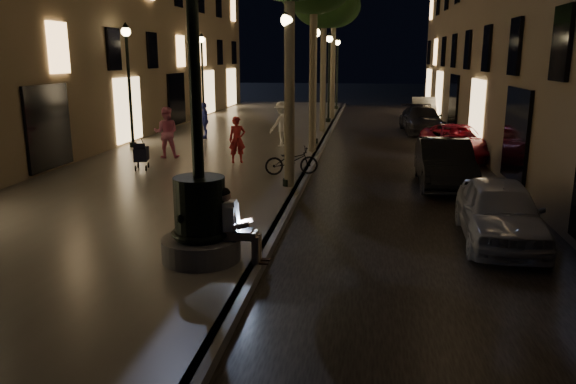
% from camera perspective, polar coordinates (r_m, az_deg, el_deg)
% --- Properties ---
extents(ground, '(120.00, 120.00, 0.00)m').
position_cam_1_polar(ground, '(22.55, 3.23, 4.06)').
color(ground, black).
rests_on(ground, ground).
extents(cobble_lane, '(6.00, 45.00, 0.02)m').
position_cam_1_polar(cobble_lane, '(22.50, 10.88, 3.85)').
color(cobble_lane, black).
rests_on(cobble_lane, ground).
extents(promenade, '(8.00, 45.00, 0.20)m').
position_cam_1_polar(promenade, '(23.21, -6.69, 4.51)').
color(promenade, '#655F59').
rests_on(promenade, ground).
extents(curb_strip, '(0.25, 45.00, 0.20)m').
position_cam_1_polar(curb_strip, '(22.53, 3.23, 4.31)').
color(curb_strip, '#59595B').
rests_on(curb_strip, ground).
extents(fountain_lamppost, '(1.40, 1.40, 5.21)m').
position_cam_1_polar(fountain_lamppost, '(9.92, -8.96, -1.25)').
color(fountain_lamppost, '#59595B').
rests_on(fountain_lamppost, promenade).
extents(seated_man_laptop, '(0.96, 0.32, 1.33)m').
position_cam_1_polar(seated_man_laptop, '(9.84, -5.48, -3.12)').
color(seated_man_laptop, tan).
rests_on(seated_man_laptop, promenade).
extents(tree_third, '(3.00, 3.00, 7.20)m').
position_cam_1_polar(tree_third, '(27.35, 3.69, 18.63)').
color(tree_third, '#6B604C').
rests_on(tree_third, promenade).
extents(tree_far, '(3.00, 3.00, 7.50)m').
position_cam_1_polar(tree_far, '(33.34, 4.69, 18.21)').
color(tree_far, '#6B604C').
rests_on(tree_far, promenade).
extents(lamp_curb_a, '(0.36, 0.36, 4.81)m').
position_cam_1_polar(lamp_curb_a, '(15.32, -0.04, 11.77)').
color(lamp_curb_a, black).
rests_on(lamp_curb_a, promenade).
extents(lamp_curb_b, '(0.36, 0.36, 4.81)m').
position_cam_1_polar(lamp_curb_b, '(23.27, 2.80, 12.37)').
color(lamp_curb_b, black).
rests_on(lamp_curb_b, promenade).
extents(lamp_curb_c, '(0.36, 0.36, 4.81)m').
position_cam_1_polar(lamp_curb_c, '(31.24, 4.20, 12.66)').
color(lamp_curb_c, black).
rests_on(lamp_curb_c, promenade).
extents(lamp_curb_d, '(0.36, 0.36, 4.81)m').
position_cam_1_polar(lamp_curb_d, '(39.22, 5.03, 12.83)').
color(lamp_curb_d, black).
rests_on(lamp_curb_d, promenade).
extents(lamp_left_b, '(0.36, 0.36, 4.81)m').
position_cam_1_polar(lamp_left_b, '(23.10, -15.92, 11.87)').
color(lamp_left_b, black).
rests_on(lamp_left_b, promenade).
extents(lamp_left_c, '(0.36, 0.36, 4.81)m').
position_cam_1_polar(lamp_left_c, '(32.51, -8.70, 12.58)').
color(lamp_left_c, black).
rests_on(lamp_left_c, promenade).
extents(stroller, '(0.56, 0.98, 0.98)m').
position_cam_1_polar(stroller, '(18.52, -14.68, 3.73)').
color(stroller, black).
rests_on(stroller, promenade).
extents(car_front, '(1.71, 3.85, 1.29)m').
position_cam_1_polar(car_front, '(12.25, 20.71, -1.87)').
color(car_front, '#B3B3BB').
rests_on(car_front, ground).
extents(car_second, '(1.48, 4.16, 1.37)m').
position_cam_1_polar(car_second, '(17.06, 15.60, 2.82)').
color(car_second, black).
rests_on(car_second, ground).
extents(car_third, '(2.46, 4.62, 1.23)m').
position_cam_1_polar(car_third, '(22.06, 16.70, 4.92)').
color(car_third, maroon).
rests_on(car_third, ground).
extents(car_rear, '(2.12, 4.64, 1.31)m').
position_cam_1_polar(car_rear, '(29.11, 13.40, 7.18)').
color(car_rear, '#2B2A2F').
rests_on(car_rear, ground).
extents(car_fifth, '(1.64, 4.11, 1.33)m').
position_cam_1_polar(car_fifth, '(35.38, 13.59, 8.25)').
color(car_fifth, '#979692').
rests_on(car_fifth, ground).
extents(pedestrian_red, '(0.68, 0.58, 1.57)m').
position_cam_1_polar(pedestrian_red, '(19.15, -5.18, 5.31)').
color(pedestrian_red, red).
rests_on(pedestrian_red, promenade).
extents(pedestrian_pink, '(1.00, 0.85, 1.81)m').
position_cam_1_polar(pedestrian_pink, '(20.49, -12.26, 5.94)').
color(pedestrian_pink, pink).
rests_on(pedestrian_pink, promenade).
extents(pedestrian_white, '(1.29, 1.30, 1.80)m').
position_cam_1_polar(pedestrian_white, '(22.59, -0.59, 6.92)').
color(pedestrian_white, white).
rests_on(pedestrian_white, promenade).
extents(pedestrian_blue, '(0.66, 1.00, 1.58)m').
position_cam_1_polar(pedestrian_blue, '(25.15, -8.49, 7.20)').
color(pedestrian_blue, '#2A349B').
rests_on(pedestrian_blue, promenade).
extents(bicycle, '(1.73, 1.03, 0.86)m').
position_cam_1_polar(bicycle, '(17.15, 0.36, 3.20)').
color(bicycle, black).
rests_on(bicycle, promenade).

